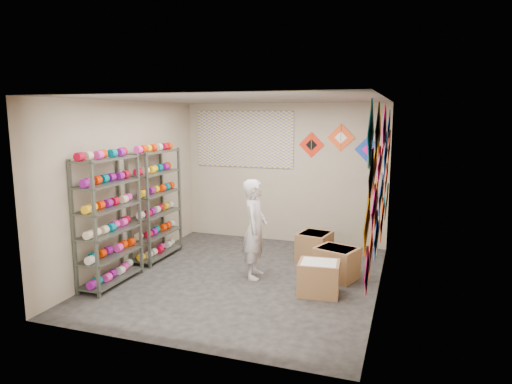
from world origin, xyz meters
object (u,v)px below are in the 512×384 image
(shopkeeper, at_px, (255,229))
(carton_a, at_px, (319,278))
(shelf_rack_front, at_px, (109,221))
(carton_b, at_px, (336,263))
(shelf_rack_back, at_px, (156,205))
(carton_c, at_px, (314,246))

(shopkeeper, height_order, carton_a, shopkeeper)
(shelf_rack_front, distance_m, carton_b, 3.46)
(shelf_rack_back, xyz_separation_m, carton_a, (3.00, -0.71, -0.72))
(shelf_rack_front, height_order, carton_c, shelf_rack_front)
(shelf_rack_back, distance_m, carton_c, 2.83)
(shelf_rack_front, bearing_deg, carton_c, 38.05)
(carton_a, bearing_deg, shelf_rack_back, 161.16)
(carton_c, bearing_deg, shelf_rack_back, -153.09)
(shelf_rack_front, height_order, carton_b, shelf_rack_front)
(shelf_rack_front, relative_size, carton_a, 3.39)
(carton_b, bearing_deg, carton_a, -81.66)
(shelf_rack_back, distance_m, carton_b, 3.21)
(shelf_rack_front, distance_m, carton_a, 3.14)
(carton_a, relative_size, carton_c, 1.01)
(shelf_rack_front, bearing_deg, shopkeeper, 26.10)
(carton_c, bearing_deg, shelf_rack_front, -131.16)
(shelf_rack_front, height_order, shelf_rack_back, same)
(shelf_rack_back, xyz_separation_m, carton_b, (3.13, -0.01, -0.71))
(carton_a, xyz_separation_m, carton_c, (-0.36, 1.47, 0.01))
(shelf_rack_front, relative_size, carton_b, 3.21)
(shelf_rack_back, relative_size, shopkeeper, 1.24)
(carton_a, distance_m, carton_b, 0.71)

